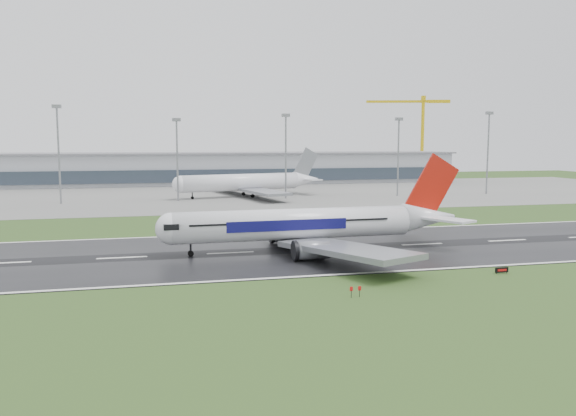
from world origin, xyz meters
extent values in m
plane|color=#274318|center=(0.00, 0.00, 0.00)|extent=(520.00, 520.00, 0.00)
cube|color=black|center=(0.00, 0.00, 0.05)|extent=(400.00, 45.00, 0.10)
cube|color=slate|center=(0.00, 125.00, 0.04)|extent=(400.00, 130.00, 0.08)
cube|color=#94979F|center=(0.00, 185.00, 7.50)|extent=(240.00, 36.00, 15.00)
cylinder|color=gray|center=(-65.25, 100.00, 16.24)|extent=(0.64, 0.64, 32.49)
cylinder|color=gray|center=(-25.64, 100.00, 14.19)|extent=(0.64, 0.64, 28.38)
cylinder|color=gray|center=(14.10, 100.00, 15.18)|extent=(0.64, 0.64, 30.36)
cylinder|color=gray|center=(59.18, 100.00, 14.69)|extent=(0.64, 0.64, 29.37)
cylinder|color=gray|center=(98.34, 100.00, 16.06)|extent=(0.64, 0.64, 32.11)
camera|label=1|loc=(-33.87, -106.98, 21.29)|focal=35.51mm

